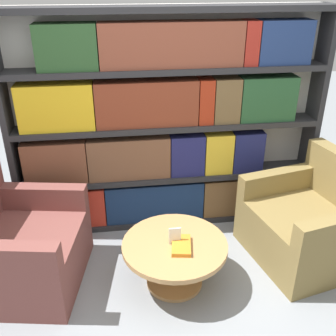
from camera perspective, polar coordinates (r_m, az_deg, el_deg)
ground_plane at (r=3.09m, az=3.23°, el=-19.82°), size 14.00×14.00×0.00m
bookshelf at (r=3.56m, az=-0.30°, el=6.03°), size 2.78×0.30×2.00m
armchair_left at (r=3.32m, az=-20.73°, el=-10.91°), size 0.98×1.03×0.88m
armchair_right at (r=3.59m, az=19.79°, el=-7.73°), size 1.02×1.06×0.88m
coffee_table at (r=3.10m, az=0.98°, el=-12.48°), size 0.81×0.81×0.39m
table_sign at (r=3.00m, az=1.00°, el=-10.00°), size 0.09×0.06×0.14m
stray_book at (r=2.99m, az=1.93°, el=-11.17°), size 0.18×0.26×0.03m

